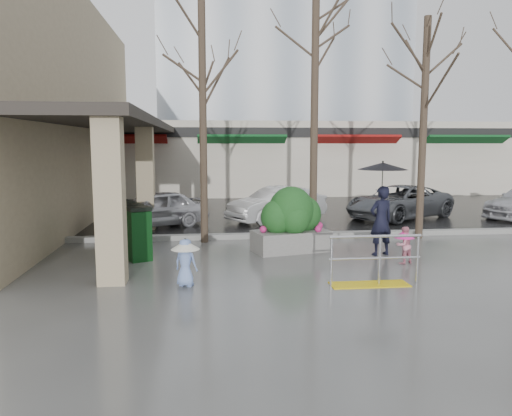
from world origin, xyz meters
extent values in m
plane|color=#51514F|center=(0.00, 0.00, 0.00)|extent=(120.00, 120.00, 0.00)
cube|color=black|center=(0.00, 22.00, 0.01)|extent=(120.00, 36.00, 0.01)
cube|color=gray|center=(0.00, 4.00, 0.07)|extent=(120.00, 0.30, 0.15)
cube|color=tan|center=(-9.00, 8.00, 4.00)|extent=(6.00, 18.00, 8.00)
cube|color=#2D2823|center=(-4.80, 8.00, 3.62)|extent=(2.80, 18.00, 0.25)
cube|color=tan|center=(-3.90, -0.50, 1.75)|extent=(0.55, 0.55, 3.50)
cube|color=tan|center=(-3.90, 6.00, 1.75)|extent=(0.55, 0.55, 3.50)
cube|color=beige|center=(2.00, 18.00, 2.00)|extent=(34.00, 6.00, 4.00)
cube|color=maroon|center=(-6.00, 15.10, 2.85)|extent=(4.50, 1.68, 0.87)
cube|color=#0F4C1E|center=(0.00, 15.10, 2.85)|extent=(4.50, 1.68, 0.87)
cube|color=maroon|center=(6.00, 15.10, 2.85)|extent=(4.50, 1.68, 0.87)
cube|color=#0F4C1E|center=(12.00, 15.10, 2.85)|extent=(4.50, 1.68, 0.87)
cube|color=black|center=(2.00, 15.10, 3.40)|extent=(34.00, 0.35, 0.50)
cube|color=#8C99A8|center=(4.00, 30.00, 12.50)|extent=(18.00, 12.00, 25.00)
cube|color=yellow|center=(1.30, -1.20, 0.01)|extent=(1.60, 0.50, 0.02)
cylinder|color=silver|center=(0.50, -1.20, 0.50)|extent=(0.05, 0.05, 1.00)
cylinder|color=silver|center=(1.50, -1.20, 0.50)|extent=(0.05, 0.05, 1.00)
cylinder|color=silver|center=(2.30, -1.20, 0.50)|extent=(0.05, 0.05, 1.00)
cylinder|color=silver|center=(1.40, -1.20, 1.00)|extent=(1.90, 0.06, 0.06)
cylinder|color=silver|center=(1.40, -1.20, 0.55)|extent=(1.90, 0.04, 0.04)
cylinder|color=#382B21|center=(-2.00, 3.60, 3.40)|extent=(0.22, 0.22, 6.80)
cylinder|color=#382B21|center=(1.20, 3.60, 3.50)|extent=(0.22, 0.22, 7.00)
cylinder|color=#382B21|center=(4.50, 3.60, 3.25)|extent=(0.22, 0.22, 6.50)
imported|color=black|center=(2.48, 1.42, 0.89)|extent=(0.74, 0.58, 1.78)
cylinder|color=black|center=(2.48, 1.42, 1.81)|extent=(0.02, 0.02, 1.13)
cone|color=black|center=(2.48, 1.42, 2.28)|extent=(1.27, 1.27, 0.18)
sphere|color=black|center=(2.48, 1.42, 2.39)|extent=(0.05, 0.05, 0.05)
imported|color=pink|center=(2.71, 0.48, 0.45)|extent=(0.52, 0.45, 0.89)
cylinder|color=black|center=(2.71, 0.48, 0.61)|extent=(0.02, 0.02, 0.39)
cone|color=#FF289A|center=(2.71, 0.48, 0.71)|extent=(0.48, 0.48, 0.18)
sphere|color=black|center=(2.71, 0.48, 0.82)|extent=(0.05, 0.05, 0.05)
imported|color=#7794D4|center=(-2.40, -0.88, 0.48)|extent=(0.56, 0.48, 0.97)
cylinder|color=black|center=(-2.40, -0.88, 0.71)|extent=(0.02, 0.02, 0.45)
cone|color=silver|center=(-2.40, -0.88, 0.84)|extent=(0.58, 0.58, 0.18)
sphere|color=black|center=(-2.40, -0.88, 0.95)|extent=(0.05, 0.05, 0.05)
cube|color=gray|center=(0.28, 2.14, 0.27)|extent=(2.17, 1.46, 0.55)
ellipsoid|color=#163E13|center=(0.28, 2.14, 1.09)|extent=(1.21, 1.09, 1.27)
sphere|color=#163E13|center=(-0.10, 2.03, 0.94)|extent=(0.87, 0.87, 0.87)
sphere|color=#163E13|center=(0.67, 2.30, 0.96)|extent=(0.92, 0.92, 0.92)
cube|color=#0C3812|center=(-3.60, 1.48, 0.61)|extent=(0.66, 0.66, 1.23)
cube|color=black|center=(-3.60, 1.48, 1.28)|extent=(0.71, 0.71, 0.09)
cube|color=black|center=(-3.86, 2.04, 0.61)|extent=(0.66, 0.66, 1.23)
cube|color=black|center=(-3.86, 2.04, 1.28)|extent=(0.71, 0.71, 0.09)
cube|color=#0D3D20|center=(-4.11, 2.60, 0.61)|extent=(0.66, 0.66, 1.23)
cube|color=black|center=(-4.11, 2.60, 1.28)|extent=(0.71, 0.71, 0.09)
cube|color=black|center=(-4.37, 3.16, 0.61)|extent=(0.66, 0.66, 1.23)
cube|color=black|center=(-4.37, 3.16, 1.28)|extent=(0.71, 0.71, 0.09)
imported|color=silver|center=(-3.71, 6.35, 0.63)|extent=(3.97, 2.99, 1.26)
imported|color=white|center=(0.68, 7.23, 0.63)|extent=(3.97, 3.08, 1.26)
imported|color=#525559|center=(5.40, 7.38, 0.63)|extent=(4.97, 4.09, 1.26)
camera|label=1|loc=(-2.06, -10.73, 2.86)|focal=35.00mm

